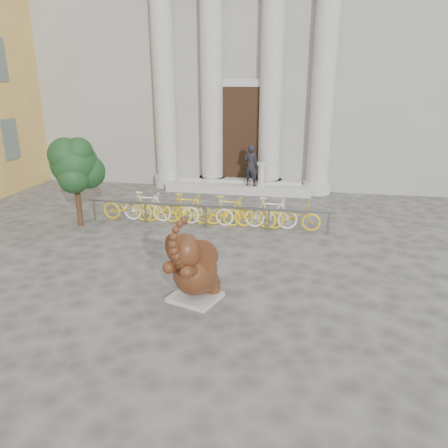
% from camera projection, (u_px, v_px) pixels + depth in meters
% --- Properties ---
extents(ground, '(80.00, 80.00, 0.00)m').
position_uv_depth(ground, '(172.00, 295.00, 9.58)').
color(ground, '#474442').
rests_on(ground, ground).
extents(classical_building, '(22.00, 10.70, 12.00)m').
position_uv_depth(classical_building, '(257.00, 47.00, 21.59)').
color(classical_building, gray).
rests_on(classical_building, ground).
extents(entrance_steps, '(6.00, 1.20, 0.36)m').
position_uv_depth(entrance_steps, '(238.00, 187.00, 18.28)').
color(entrance_steps, '#A8A59E').
rests_on(entrance_steps, ground).
extents(elephant_statue, '(1.30, 1.54, 1.95)m').
position_uv_depth(elephant_statue, '(194.00, 269.00, 9.17)').
color(elephant_statue, '#A8A59E').
rests_on(elephant_statue, ground).
extents(bike_rack, '(8.00, 0.53, 1.00)m').
position_uv_depth(bike_rack, '(207.00, 210.00, 14.03)').
color(bike_rack, slate).
rests_on(bike_rack, ground).
extents(tree, '(1.64, 1.49, 2.84)m').
position_uv_depth(tree, '(75.00, 165.00, 13.47)').
color(tree, '#332114').
rests_on(tree, ground).
extents(pedestrian, '(0.68, 0.52, 1.67)m').
position_uv_depth(pedestrian, '(251.00, 165.00, 17.53)').
color(pedestrian, black).
rests_on(pedestrian, entrance_steps).
extents(balustrade_post, '(0.39, 0.39, 0.95)m').
position_uv_depth(balustrade_post, '(261.00, 175.00, 17.63)').
color(balustrade_post, '#A8A59E').
rests_on(balustrade_post, entrance_steps).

